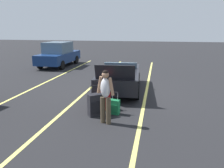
# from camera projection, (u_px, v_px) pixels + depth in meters

# --- Properties ---
(ground_plane) EXTENTS (80.00, 80.00, 0.00)m
(ground_plane) POSITION_uv_depth(u_px,v_px,m) (119.00, 90.00, 10.29)
(ground_plane) COLOR black
(lot_line_near) EXTENTS (18.00, 0.12, 0.01)m
(lot_line_near) POSITION_uv_depth(u_px,v_px,m) (146.00, 92.00, 10.05)
(lot_line_near) COLOR #EAE066
(lot_line_near) RESTS_ON ground_plane
(lot_line_mid) EXTENTS (18.00, 0.12, 0.01)m
(lot_line_mid) POSITION_uv_depth(u_px,v_px,m) (90.00, 89.00, 10.58)
(lot_line_mid) COLOR #EAE066
(lot_line_mid) RESTS_ON ground_plane
(lot_line_far) EXTENTS (18.00, 0.12, 0.01)m
(lot_line_far) POSITION_uv_depth(u_px,v_px,m) (39.00, 86.00, 11.10)
(lot_line_far) COLOR #EAE066
(lot_line_far) RESTS_ON ground_plane
(convertible_car) EXTENTS (4.27, 2.08, 1.53)m
(convertible_car) POSITION_uv_depth(u_px,v_px,m) (120.00, 77.00, 10.34)
(convertible_car) COLOR black
(convertible_car) RESTS_ON ground_plane
(suitcase_large_black) EXTENTS (0.51, 0.55, 1.01)m
(suitcase_large_black) POSITION_uv_depth(u_px,v_px,m) (96.00, 105.00, 7.24)
(suitcase_large_black) COLOR black
(suitcase_large_black) RESTS_ON ground_plane
(suitcase_medium_bright) EXTENTS (0.44, 0.46, 0.99)m
(suitcase_medium_bright) POSITION_uv_depth(u_px,v_px,m) (104.00, 101.00, 7.79)
(suitcase_medium_bright) COLOR red
(suitcase_medium_bright) RESTS_ON ground_plane
(suitcase_small_carryon) EXTENTS (0.27, 0.37, 0.76)m
(suitcase_small_carryon) POSITION_uv_depth(u_px,v_px,m) (114.00, 107.00, 7.39)
(suitcase_small_carryon) COLOR #19723F
(suitcase_small_carryon) RESTS_ON ground_plane
(traveler_person) EXTENTS (0.31, 0.60, 1.65)m
(traveler_person) POSITION_uv_depth(u_px,v_px,m) (105.00, 94.00, 6.50)
(traveler_person) COLOR #4C3F2D
(traveler_person) RESTS_ON ground_plane
(parked_sedan_far) EXTENTS (4.51, 1.89, 1.82)m
(parked_sedan_far) POSITION_uv_depth(u_px,v_px,m) (59.00, 54.00, 16.66)
(parked_sedan_far) COLOR navy
(parked_sedan_far) RESTS_ON ground_plane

